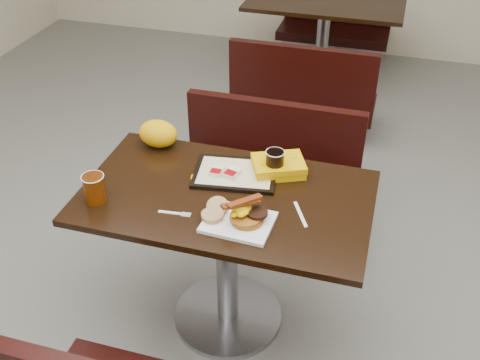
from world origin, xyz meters
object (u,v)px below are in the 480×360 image
(hashbrown_sleeve_right, at_px, (232,173))
(clamshell, at_px, (278,166))
(table_far, at_px, (322,47))
(pancake_stack, at_px, (247,218))
(knife, at_px, (300,214))
(hashbrown_sleeve_left, at_px, (217,171))
(fork, at_px, (170,213))
(tray, at_px, (235,174))
(bench_far_s, at_px, (306,85))
(bench_far_n, at_px, (334,19))
(paper_bag, at_px, (158,134))
(platter, at_px, (238,222))
(bench_near_n, at_px, (265,178))
(coffee_cup_far, at_px, (275,162))
(table_near, at_px, (227,261))
(coffee_cup_near, at_px, (94,189))

(hashbrown_sleeve_right, bearing_deg, clamshell, 43.76)
(table_far, relative_size, pancake_stack, 9.52)
(knife, distance_m, hashbrown_sleeve_left, 0.43)
(fork, distance_m, clamshell, 0.53)
(fork, bearing_deg, tray, 55.82)
(bench_far_s, xyz_separation_m, bench_far_n, (0.00, 1.40, 0.00))
(tray, height_order, paper_bag, paper_bag)
(clamshell, bearing_deg, platter, -124.21)
(pancake_stack, xyz_separation_m, hashbrown_sleeve_left, (-0.21, 0.28, -0.00))
(clamshell, bearing_deg, paper_bag, 149.94)
(fork, height_order, clamshell, clamshell)
(bench_near_n, xyz_separation_m, pancake_stack, (0.14, -0.86, 0.42))
(knife, distance_m, coffee_cup_far, 0.29)
(fork, bearing_deg, hashbrown_sleeve_left, 65.54)
(bench_far_n, bearing_deg, tray, -90.03)
(knife, bearing_deg, table_near, -124.99)
(hashbrown_sleeve_right, bearing_deg, table_far, 104.76)
(clamshell, distance_m, paper_bag, 0.59)
(bench_far_s, relative_size, tray, 2.83)
(table_far, relative_size, hashbrown_sleeve_left, 17.01)
(knife, bearing_deg, hashbrown_sleeve_left, -139.16)
(platter, distance_m, fork, 0.28)
(hashbrown_sleeve_right, distance_m, coffee_cup_far, 0.19)
(table_far, distance_m, coffee_cup_far, 2.46)
(tray, xyz_separation_m, paper_bag, (-0.41, 0.14, 0.06))
(bench_far_n, bearing_deg, hashbrown_sleeve_right, -90.17)
(coffee_cup_far, bearing_deg, hashbrown_sleeve_left, -162.91)
(bench_near_n, height_order, bench_far_n, same)
(fork, bearing_deg, bench_far_n, 81.29)
(pancake_stack, distance_m, coffee_cup_far, 0.35)
(pancake_stack, height_order, hashbrown_sleeve_right, pancake_stack)
(pancake_stack, distance_m, tray, 0.33)
(bench_far_n, relative_size, knife, 6.27)
(knife, bearing_deg, bench_near_n, 176.35)
(table_far, distance_m, hashbrown_sleeve_right, 2.51)
(knife, bearing_deg, platter, -87.85)
(table_near, bearing_deg, tray, 90.73)
(bench_far_s, height_order, clamshell, clamshell)
(bench_near_n, xyz_separation_m, table_far, (0.00, 1.90, 0.02))
(pancake_stack, height_order, tray, pancake_stack)
(bench_far_s, bearing_deg, paper_bag, -104.32)
(hashbrown_sleeve_right, bearing_deg, knife, -11.61)
(table_near, xyz_separation_m, pancake_stack, (0.14, -0.16, 0.40))
(bench_far_s, relative_size, hashbrown_sleeve_left, 14.17)
(bench_far_s, height_order, hashbrown_sleeve_right, hashbrown_sleeve_right)
(tray, relative_size, hashbrown_sleeve_left, 5.00)
(bench_far_n, bearing_deg, clamshell, -86.82)
(platter, distance_m, coffee_cup_far, 0.37)
(coffee_cup_near, height_order, coffee_cup_far, coffee_cup_far)
(table_near, distance_m, table_far, 2.60)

